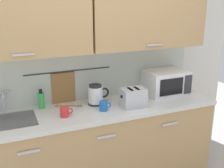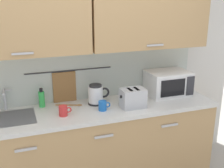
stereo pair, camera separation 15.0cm
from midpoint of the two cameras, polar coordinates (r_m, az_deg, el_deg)
The scene contains 10 objects.
counter_unit at distance 3.00m, azimuth -5.06°, elevation -12.81°, with size 2.53×0.64×0.90m.
back_wall_assembly at distance 2.85m, azimuth -6.88°, elevation 8.40°, with size 3.70×0.41×2.50m.
sink_faucet at distance 2.86m, azimuth -22.58°, elevation -2.77°, with size 0.09×0.17×0.22m.
microwave at distance 3.21m, azimuth 9.50°, elevation 0.36°, with size 0.46×0.35×0.27m.
electric_kettle at distance 2.88m, azimuth -4.78°, elevation -2.20°, with size 0.23×0.16×0.21m.
dish_soap_bottle at distance 2.87m, azimuth -15.64°, elevation -3.18°, with size 0.06×0.06×0.20m.
mug_near_sink at distance 2.64m, azimuth -11.18°, elevation -5.58°, with size 0.12×0.08×0.09m.
toaster at distance 2.81m, azimuth 2.78°, elevation -2.77°, with size 0.26×0.17×0.19m.
mug_by_kettle at distance 2.73m, azimuth -3.27°, elevation -4.47°, with size 0.12×0.08×0.09m.
wooden_spoon at distance 2.88m, azimuth -9.57°, elevation -4.41°, with size 0.27×0.13×0.01m.
Camera 1 is at (-0.84, -2.15, 1.97)m, focal length 45.05 mm.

